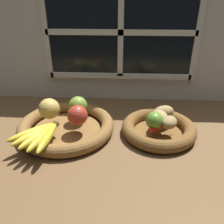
# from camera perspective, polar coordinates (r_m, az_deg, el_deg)

# --- Properties ---
(ground_plane) EXTENTS (1.40, 0.90, 0.03)m
(ground_plane) POSITION_cam_1_polar(r_m,az_deg,el_deg) (0.88, 1.42, -5.30)
(ground_plane) COLOR brown
(back_wall) EXTENTS (1.40, 0.05, 0.55)m
(back_wall) POSITION_cam_1_polar(r_m,az_deg,el_deg) (1.06, 2.15, 17.49)
(back_wall) COLOR silver
(back_wall) RESTS_ON ground_plane
(fruit_bowl_left) EXTENTS (0.35, 0.35, 0.05)m
(fruit_bowl_left) POSITION_cam_1_polar(r_m,az_deg,el_deg) (0.88, -11.13, -3.46)
(fruit_bowl_left) COLOR brown
(fruit_bowl_left) RESTS_ON ground_plane
(fruit_bowl_right) EXTENTS (0.27, 0.27, 0.05)m
(fruit_bowl_right) POSITION_cam_1_polar(r_m,az_deg,el_deg) (0.86, 11.34, -4.08)
(fruit_bowl_right) COLOR brown
(fruit_bowl_right) RESTS_ON ground_plane
(apple_golden_left) EXTENTS (0.08, 0.08, 0.08)m
(apple_golden_left) POSITION_cam_1_polar(r_m,az_deg,el_deg) (0.87, -15.24, 0.65)
(apple_golden_left) COLOR #DBB756
(apple_golden_left) RESTS_ON fruit_bowl_left
(apple_red_right) EXTENTS (0.07, 0.07, 0.07)m
(apple_red_right) POSITION_cam_1_polar(r_m,az_deg,el_deg) (0.82, -8.48, -0.82)
(apple_red_right) COLOR #B73828
(apple_red_right) RESTS_ON fruit_bowl_left
(apple_green_back) EXTENTS (0.07, 0.07, 0.07)m
(apple_green_back) POSITION_cam_1_polar(r_m,az_deg,el_deg) (0.89, -8.34, 1.59)
(apple_green_back) COLOR #7AA338
(apple_green_back) RESTS_ON fruit_bowl_left
(banana_bunch_front) EXTENTS (0.14, 0.18, 0.03)m
(banana_bunch_front) POSITION_cam_1_polar(r_m,az_deg,el_deg) (0.78, -17.36, -5.34)
(banana_bunch_front) COLOR gold
(banana_bunch_front) RESTS_ON fruit_bowl_left
(potato_small) EXTENTS (0.08, 0.08, 0.04)m
(potato_small) POSITION_cam_1_polar(r_m,az_deg,el_deg) (0.82, 13.89, -2.49)
(potato_small) COLOR #A38451
(potato_small) RESTS_ON fruit_bowl_right
(potato_large) EXTENTS (0.08, 0.09, 0.05)m
(potato_large) POSITION_cam_1_polar(r_m,az_deg,el_deg) (0.84, 11.65, -1.26)
(potato_large) COLOR tan
(potato_large) RESTS_ON fruit_bowl_right
(potato_back) EXTENTS (0.10, 0.08, 0.05)m
(potato_back) POSITION_cam_1_polar(r_m,az_deg,el_deg) (0.87, 12.49, -0.01)
(potato_back) COLOR #A38451
(potato_back) RESTS_ON fruit_bowl_right
(lime_near) EXTENTS (0.06, 0.06, 0.06)m
(lime_near) POSITION_cam_1_polar(r_m,az_deg,el_deg) (0.80, 10.35, -2.06)
(lime_near) COLOR olive
(lime_near) RESTS_ON fruit_bowl_right
(chili_pepper) EXTENTS (0.11, 0.08, 0.02)m
(chili_pepper) POSITION_cam_1_polar(r_m,az_deg,el_deg) (0.82, 12.83, -3.32)
(chili_pepper) COLOR red
(chili_pepper) RESTS_ON fruit_bowl_right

